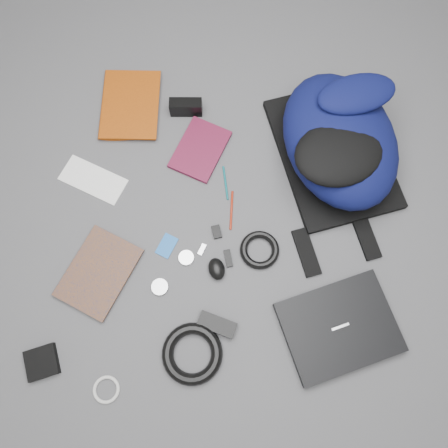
{
  "coord_description": "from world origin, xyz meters",
  "views": [
    {
      "loc": [
        0.01,
        -0.4,
        1.39
      ],
      "look_at": [
        0.0,
        0.0,
        0.02
      ],
      "focal_mm": 35.0,
      "sensor_mm": 36.0,
      "label": 1
    }
  ],
  "objects_px": {
    "dvd_case": "(200,149)",
    "textbook_red": "(102,105)",
    "mouse": "(217,269)",
    "comic_book": "(74,259)",
    "backpack": "(340,140)",
    "power_brick": "(217,325)",
    "laptop": "(339,327)",
    "compact_camera": "(186,107)",
    "pouch": "(42,362)"
  },
  "relations": [
    {
      "from": "dvd_case",
      "to": "compact_camera",
      "type": "relative_size",
      "value": 1.86
    },
    {
      "from": "compact_camera",
      "to": "laptop",
      "type": "bearing_deg",
      "value": -56.98
    },
    {
      "from": "textbook_red",
      "to": "pouch",
      "type": "height_order",
      "value": "textbook_red"
    },
    {
      "from": "textbook_red",
      "to": "pouch",
      "type": "distance_m",
      "value": 0.88
    },
    {
      "from": "backpack",
      "to": "dvd_case",
      "type": "distance_m",
      "value": 0.47
    },
    {
      "from": "backpack",
      "to": "textbook_red",
      "type": "bearing_deg",
      "value": 151.47
    },
    {
      "from": "comic_book",
      "to": "compact_camera",
      "type": "relative_size",
      "value": 2.27
    },
    {
      "from": "power_brick",
      "to": "pouch",
      "type": "xyz_separation_m",
      "value": [
        -0.52,
        -0.12,
        -0.0
      ]
    },
    {
      "from": "mouse",
      "to": "laptop",
      "type": "bearing_deg",
      "value": -40.95
    },
    {
      "from": "textbook_red",
      "to": "pouch",
      "type": "relative_size",
      "value": 2.99
    },
    {
      "from": "mouse",
      "to": "comic_book",
      "type": "bearing_deg",
      "value": 160.5
    },
    {
      "from": "textbook_red",
      "to": "pouch",
      "type": "bearing_deg",
      "value": -96.18
    },
    {
      "from": "comic_book",
      "to": "power_brick",
      "type": "bearing_deg",
      "value": 3.08
    },
    {
      "from": "mouse",
      "to": "backpack",
      "type": "bearing_deg",
      "value": 30.09
    },
    {
      "from": "textbook_red",
      "to": "comic_book",
      "type": "distance_m",
      "value": 0.56
    },
    {
      "from": "comic_book",
      "to": "mouse",
      "type": "bearing_deg",
      "value": 22.98
    },
    {
      "from": "backpack",
      "to": "mouse",
      "type": "bearing_deg",
      "value": -149.85
    },
    {
      "from": "dvd_case",
      "to": "textbook_red",
      "type": "bearing_deg",
      "value": 178.86
    },
    {
      "from": "comic_book",
      "to": "compact_camera",
      "type": "xyz_separation_m",
      "value": [
        0.33,
        0.55,
        0.02
      ]
    },
    {
      "from": "laptop",
      "to": "textbook_red",
      "type": "xyz_separation_m",
      "value": [
        -0.81,
        0.75,
        -0.0
      ]
    },
    {
      "from": "backpack",
      "to": "power_brick",
      "type": "distance_m",
      "value": 0.71
    },
    {
      "from": "textbook_red",
      "to": "dvd_case",
      "type": "relative_size",
      "value": 1.31
    },
    {
      "from": "backpack",
      "to": "textbook_red",
      "type": "xyz_separation_m",
      "value": [
        -0.82,
        0.17,
        -0.1
      ]
    },
    {
      "from": "dvd_case",
      "to": "pouch",
      "type": "xyz_separation_m",
      "value": [
        -0.45,
        -0.72,
        0.0
      ]
    },
    {
      "from": "compact_camera",
      "to": "mouse",
      "type": "bearing_deg",
      "value": -78.92
    },
    {
      "from": "backpack",
      "to": "dvd_case",
      "type": "height_order",
      "value": "backpack"
    },
    {
      "from": "comic_book",
      "to": "dvd_case",
      "type": "height_order",
      "value": "comic_book"
    },
    {
      "from": "backpack",
      "to": "pouch",
      "type": "height_order",
      "value": "backpack"
    },
    {
      "from": "backpack",
      "to": "power_brick",
      "type": "relative_size",
      "value": 4.68
    },
    {
      "from": "compact_camera",
      "to": "mouse",
      "type": "relative_size",
      "value": 1.57
    },
    {
      "from": "laptop",
      "to": "textbook_red",
      "type": "distance_m",
      "value": 1.11
    },
    {
      "from": "backpack",
      "to": "dvd_case",
      "type": "relative_size",
      "value": 2.59
    },
    {
      "from": "comic_book",
      "to": "laptop",
      "type": "bearing_deg",
      "value": 12.79
    },
    {
      "from": "dvd_case",
      "to": "power_brick",
      "type": "height_order",
      "value": "power_brick"
    },
    {
      "from": "backpack",
      "to": "mouse",
      "type": "xyz_separation_m",
      "value": [
        -0.39,
        -0.41,
        -0.09
      ]
    },
    {
      "from": "comic_book",
      "to": "pouch",
      "type": "distance_m",
      "value": 0.32
    },
    {
      "from": "dvd_case",
      "to": "mouse",
      "type": "xyz_separation_m",
      "value": [
        0.07,
        -0.42,
        0.01
      ]
    },
    {
      "from": "compact_camera",
      "to": "mouse",
      "type": "height_order",
      "value": "compact_camera"
    },
    {
      "from": "power_brick",
      "to": "laptop",
      "type": "bearing_deg",
      "value": 19.5
    },
    {
      "from": "mouse",
      "to": "power_brick",
      "type": "height_order",
      "value": "mouse"
    },
    {
      "from": "textbook_red",
      "to": "compact_camera",
      "type": "bearing_deg",
      "value": -2.77
    },
    {
      "from": "backpack",
      "to": "compact_camera",
      "type": "xyz_separation_m",
      "value": [
        -0.51,
        0.16,
        -0.08
      ]
    },
    {
      "from": "dvd_case",
      "to": "power_brick",
      "type": "distance_m",
      "value": 0.6
    },
    {
      "from": "backpack",
      "to": "mouse",
      "type": "relative_size",
      "value": 7.54
    },
    {
      "from": "laptop",
      "to": "compact_camera",
      "type": "xyz_separation_m",
      "value": [
        -0.51,
        0.74,
        0.02
      ]
    },
    {
      "from": "laptop",
      "to": "dvd_case",
      "type": "xyz_separation_m",
      "value": [
        -0.45,
        0.59,
        -0.01
      ]
    },
    {
      "from": "backpack",
      "to": "comic_book",
      "type": "distance_m",
      "value": 0.94
    },
    {
      "from": "mouse",
      "to": "power_brick",
      "type": "relative_size",
      "value": 0.62
    },
    {
      "from": "backpack",
      "to": "compact_camera",
      "type": "bearing_deg",
      "value": 146.13
    },
    {
      "from": "pouch",
      "to": "power_brick",
      "type": "bearing_deg",
      "value": 13.36
    }
  ]
}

